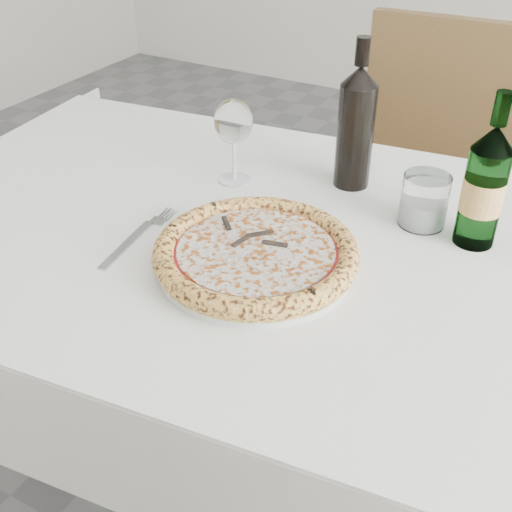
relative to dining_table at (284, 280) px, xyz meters
The scene contains 9 objects.
dining_table is the anchor object (origin of this frame).
chair_far 0.76m from the dining_table, 86.06° to the left, with size 0.47×0.47×0.93m.
plate 0.14m from the dining_table, 90.00° to the right, with size 0.30×0.30×0.02m.
pizza 0.15m from the dining_table, 90.01° to the right, with size 0.31×0.31×0.03m.
fork 0.26m from the dining_table, 149.76° to the right, with size 0.03×0.22×0.00m.
wine_glass 0.30m from the dining_table, 143.11° to the left, with size 0.07×0.07×0.16m.
tumbler 0.27m from the dining_table, 39.38° to the left, with size 0.08×0.08×0.09m.
beer_bottle 0.36m from the dining_table, 26.33° to the left, with size 0.07×0.07×0.25m.
wine_bottle 0.31m from the dining_table, 84.38° to the left, with size 0.07×0.07×0.27m.
Camera 1 is at (0.41, -0.54, 1.32)m, focal length 45.00 mm.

